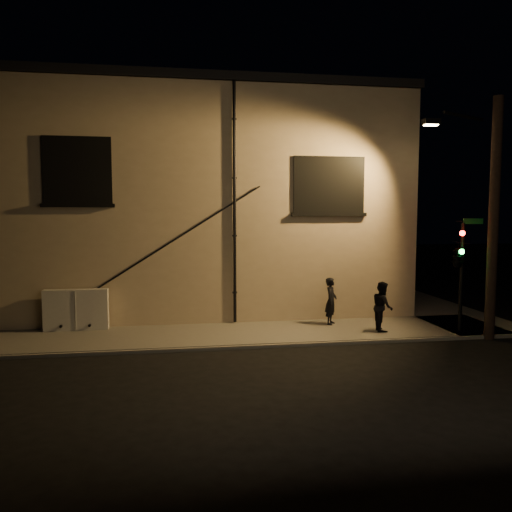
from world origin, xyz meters
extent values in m
plane|color=black|center=(0.00, 0.00, 0.00)|extent=(90.00, 90.00, 0.00)
cube|color=#605C57|center=(-3.00, 1.50, 0.06)|extent=(20.00, 3.00, 0.12)
cube|color=#605C57|center=(6.50, 8.00, 0.06)|extent=(3.00, 16.00, 0.12)
cube|color=tan|center=(-3.00, 9.00, 4.25)|extent=(16.00, 12.00, 8.50)
cube|color=black|center=(-3.00, 9.00, 8.65)|extent=(16.20, 12.20, 0.30)
cube|color=black|center=(-7.00, 2.98, 5.40)|extent=(2.20, 0.10, 2.20)
cube|color=black|center=(-7.00, 3.00, 5.40)|extent=(1.98, 0.05, 1.98)
cube|color=black|center=(1.60, 2.98, 5.00)|extent=(2.60, 0.10, 2.00)
cube|color=#A5B28C|center=(1.60, 3.00, 5.00)|extent=(2.38, 0.05, 1.78)
cylinder|color=black|center=(-1.80, 2.92, 4.31)|extent=(0.11, 0.11, 8.30)
cylinder|color=black|center=(-4.00, 2.95, 3.00)|extent=(5.96, 0.04, 3.75)
cylinder|color=black|center=(-3.88, 2.95, 3.06)|extent=(5.96, 0.04, 3.75)
cube|color=beige|center=(-7.12, 2.70, 0.80)|extent=(2.06, 0.35, 1.36)
imported|color=black|center=(1.48, 2.20, 0.94)|extent=(0.64, 0.71, 1.63)
imported|color=black|center=(2.86, 1.00, 0.93)|extent=(0.74, 0.88, 1.63)
cylinder|color=black|center=(5.41, 0.65, 1.89)|extent=(0.12, 0.12, 3.55)
imported|color=black|center=(5.19, 0.53, 2.65)|extent=(0.89, 2.18, 0.86)
sphere|color=#FF140C|center=(5.21, 0.35, 3.35)|extent=(0.17, 0.17, 0.17)
sphere|color=#14FF3F|center=(5.21, 0.35, 2.75)|extent=(0.17, 0.17, 0.17)
cube|color=#0C4C1E|center=(5.76, 0.65, 3.72)|extent=(0.70, 0.03, 0.18)
cylinder|color=black|center=(5.96, -0.13, 3.78)|extent=(0.31, 0.31, 7.55)
cylinder|color=black|center=(5.16, 0.42, 7.03)|extent=(1.91, 1.04, 0.10)
cube|color=black|center=(4.36, 0.97, 6.92)|extent=(0.55, 0.28, 0.18)
cube|color=#FFC672|center=(4.36, 0.97, 6.82)|extent=(0.42, 0.20, 0.04)
camera|label=1|loc=(-3.77, -14.33, 3.99)|focal=35.00mm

